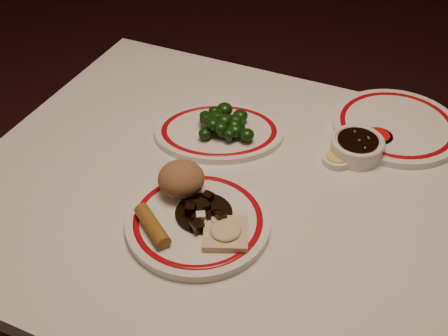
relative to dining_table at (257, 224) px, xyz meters
The scene contains 12 objects.
dining_table is the anchor object (origin of this frame).
main_plate 0.18m from the dining_table, 118.62° to the right, with size 0.36×0.36×0.02m.
rice_mound 0.21m from the dining_table, 150.66° to the right, with size 0.09×0.09×0.07m, color #906644.
spring_roll 0.26m from the dining_table, 124.82° to the right, with size 0.03×0.03×0.10m, color olive.
fried_wonton 0.19m from the dining_table, 92.61° to the right, with size 0.11×0.11×0.02m.
stirfry_heap 0.18m from the dining_table, 118.37° to the right, with size 0.11×0.11×0.03m.
broccoli_plate 0.23m from the dining_table, 136.95° to the left, with size 0.35×0.33×0.02m.
broccoli_pile 0.24m from the dining_table, 135.07° to the left, with size 0.14×0.13×0.05m.
soy_bowl 0.27m from the dining_table, 53.25° to the left, with size 0.11×0.11×0.04m.
sweet_sour_dish 0.34m from the dining_table, 55.46° to the left, with size 0.06×0.06×0.02m.
mustard_dish 0.22m from the dining_table, 53.44° to the left, with size 0.06×0.06×0.02m.
far_plate 0.40m from the dining_table, 57.36° to the left, with size 0.37×0.37×0.02m.
Camera 1 is at (0.27, -0.78, 1.53)m, focal length 45.00 mm.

